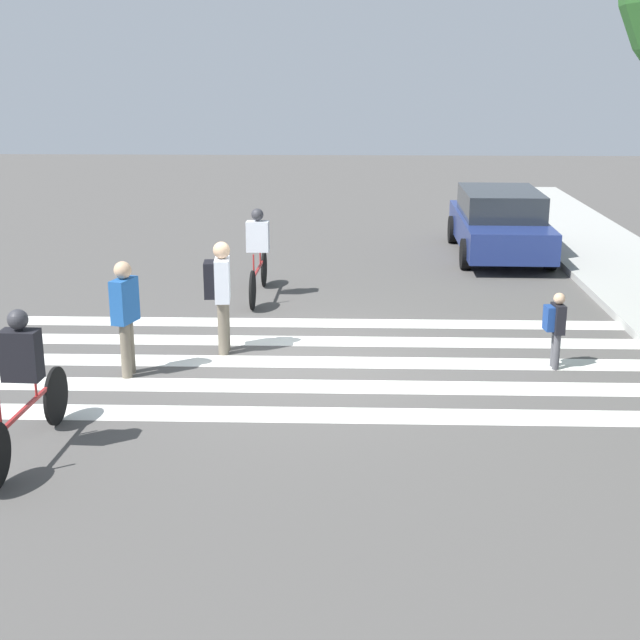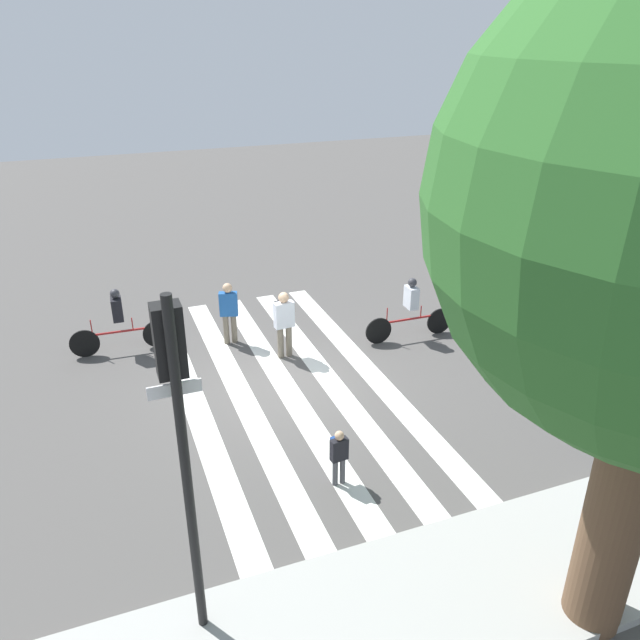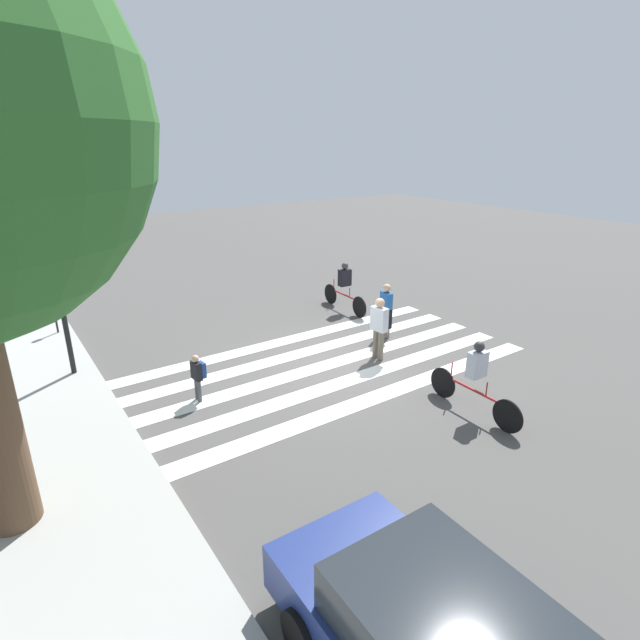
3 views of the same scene
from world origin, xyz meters
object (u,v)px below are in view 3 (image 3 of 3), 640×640
(pedestrian_child_with_backpack, at_px, (386,307))
(cyclist_near_curb, at_px, (476,376))
(pedestrian_adult_blue_shirt, at_px, (198,374))
(parking_meter, at_px, (53,306))
(traffic_light, at_px, (56,240))
(cyclist_far_lane, at_px, (345,285))
(pedestrian_adult_tall_backpack, at_px, (380,323))

(pedestrian_child_with_backpack, distance_m, cyclist_near_curb, 4.50)
(cyclist_near_curb, bearing_deg, pedestrian_adult_blue_shirt, 51.32)
(parking_meter, xyz_separation_m, pedestrian_child_with_backpack, (-5.41, -7.84, -0.05))
(pedestrian_child_with_backpack, xyz_separation_m, cyclist_near_curb, (-4.29, 1.37, -0.03))
(traffic_light, relative_size, pedestrian_child_with_backpack, 3.00)
(pedestrian_adult_blue_shirt, bearing_deg, cyclist_far_lane, -70.52)
(pedestrian_adult_blue_shirt, distance_m, cyclist_near_curb, 5.90)
(traffic_light, xyz_separation_m, pedestrian_adult_blue_shirt, (-2.76, -1.95, -2.71))
(traffic_light, xyz_separation_m, pedestrian_child_with_backpack, (-2.28, -7.83, -2.45))
(pedestrian_adult_blue_shirt, relative_size, cyclist_far_lane, 0.46)
(parking_meter, relative_size, pedestrian_child_with_backpack, 0.80)
(pedestrian_adult_tall_backpack, bearing_deg, cyclist_far_lane, -29.14)
(parking_meter, distance_m, pedestrian_child_with_backpack, 9.53)
(parking_meter, relative_size, pedestrian_adult_tall_backpack, 0.76)
(pedestrian_adult_tall_backpack, distance_m, cyclist_near_curb, 3.25)
(pedestrian_adult_blue_shirt, bearing_deg, pedestrian_child_with_backpack, -91.49)
(pedestrian_adult_tall_backpack, relative_size, pedestrian_child_with_backpack, 1.04)
(traffic_light, relative_size, pedestrian_adult_tall_backpack, 2.88)
(traffic_light, height_order, pedestrian_adult_blue_shirt, traffic_light)
(pedestrian_adult_blue_shirt, xyz_separation_m, pedestrian_child_with_backpack, (0.49, -5.88, 0.26))
(pedestrian_adult_blue_shirt, bearing_deg, pedestrian_adult_tall_backpack, -102.98)
(parking_meter, bearing_deg, pedestrian_adult_tall_backpack, -133.95)
(pedestrian_child_with_backpack, distance_m, cyclist_far_lane, 2.62)
(traffic_light, height_order, pedestrian_adult_tall_backpack, traffic_light)
(pedestrian_adult_tall_backpack, relative_size, cyclist_far_lane, 0.70)
(pedestrian_adult_tall_backpack, distance_m, pedestrian_child_with_backpack, 1.55)
(traffic_light, distance_m, parking_meter, 3.95)
(traffic_light, xyz_separation_m, parking_meter, (3.14, 0.01, -2.40))
(pedestrian_adult_blue_shirt, height_order, cyclist_far_lane, cyclist_far_lane)
(parking_meter, distance_m, cyclist_near_curb, 11.66)
(cyclist_far_lane, bearing_deg, pedestrian_adult_blue_shirt, 118.27)
(pedestrian_adult_tall_backpack, relative_size, cyclist_near_curb, 0.69)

